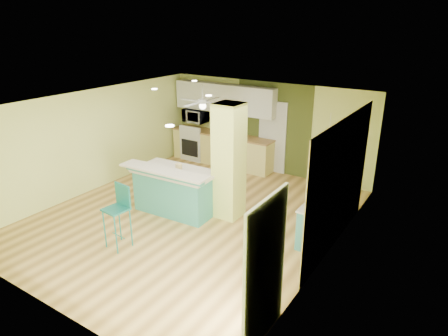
{
  "coord_description": "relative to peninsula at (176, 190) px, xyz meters",
  "views": [
    {
      "loc": [
        4.87,
        -6.18,
        4.08
      ],
      "look_at": [
        0.59,
        0.4,
        1.13
      ],
      "focal_mm": 32.0,
      "sensor_mm": 36.0,
      "label": 1
    }
  ],
  "objects": [
    {
      "name": "floor",
      "position": [
        0.44,
        -0.03,
        -0.52
      ],
      "size": [
        6.0,
        7.0,
        0.01
      ],
      "primitive_type": "cube",
      "color": "olive",
      "rests_on": "ground"
    },
    {
      "name": "ceiling",
      "position": [
        0.44,
        -0.03,
        1.99
      ],
      "size": [
        6.0,
        7.0,
        0.01
      ],
      "primitive_type": "cube",
      "color": "white",
      "rests_on": "wall_back"
    },
    {
      "name": "wall_back",
      "position": [
        0.44,
        3.48,
        0.73
      ],
      "size": [
        6.0,
        0.01,
        2.5
      ],
      "primitive_type": "cube",
      "color": "#D9E57A",
      "rests_on": "floor"
    },
    {
      "name": "wall_front",
      "position": [
        0.44,
        -3.53,
        0.73
      ],
      "size": [
        6.0,
        0.01,
        2.5
      ],
      "primitive_type": "cube",
      "color": "#D9E57A",
      "rests_on": "floor"
    },
    {
      "name": "wall_left",
      "position": [
        -2.56,
        -0.03,
        0.73
      ],
      "size": [
        0.01,
        7.0,
        2.5
      ],
      "primitive_type": "cube",
      "color": "#D9E57A",
      "rests_on": "floor"
    },
    {
      "name": "wall_right",
      "position": [
        3.45,
        -0.03,
        0.73
      ],
      "size": [
        0.01,
        7.0,
        2.5
      ],
      "primitive_type": "cube",
      "color": "#D9E57A",
      "rests_on": "floor"
    },
    {
      "name": "wood_panel",
      "position": [
        3.43,
        0.57,
        0.73
      ],
      "size": [
        0.02,
        3.4,
        2.5
      ],
      "primitive_type": "cube",
      "color": "#9C8859",
      "rests_on": "floor"
    },
    {
      "name": "olive_accent",
      "position": [
        0.64,
        3.46,
        0.73
      ],
      "size": [
        2.2,
        0.02,
        2.5
      ],
      "primitive_type": "cube",
      "color": "#434D1F",
      "rests_on": "floor"
    },
    {
      "name": "interior_door",
      "position": [
        0.64,
        3.43,
        0.48
      ],
      "size": [
        0.82,
        0.05,
        2.0
      ],
      "primitive_type": "cube",
      "color": "silver",
      "rests_on": "floor"
    },
    {
      "name": "french_door",
      "position": [
        3.41,
        -2.33,
        0.53
      ],
      "size": [
        0.04,
        1.08,
        2.1
      ],
      "primitive_type": "cube",
      "color": "silver",
      "rests_on": "floor"
    },
    {
      "name": "column",
      "position": [
        1.09,
        0.47,
        0.73
      ],
      "size": [
        0.55,
        0.55,
        2.5
      ],
      "primitive_type": "cube",
      "color": "#D1DD66",
      "rests_on": "floor"
    },
    {
      "name": "kitchen_run",
      "position": [
        -0.86,
        3.17,
        -0.05
      ],
      "size": [
        3.25,
        0.63,
        0.94
      ],
      "color": "#E8D979",
      "rests_on": "floor"
    },
    {
      "name": "stove",
      "position": [
        -1.81,
        3.16,
        -0.06
      ],
      "size": [
        0.76,
        0.66,
        1.08
      ],
      "color": "silver",
      "rests_on": "floor"
    },
    {
      "name": "upper_cabinets",
      "position": [
        -0.86,
        3.29,
        1.43
      ],
      "size": [
        3.2,
        0.34,
        0.8
      ],
      "primitive_type": "cube",
      "color": "silver",
      "rests_on": "wall_back"
    },
    {
      "name": "microwave",
      "position": [
        -1.81,
        3.17,
        0.83
      ],
      "size": [
        0.7,
        0.48,
        0.39
      ],
      "primitive_type": "imported",
      "color": "white",
      "rests_on": "wall_back"
    },
    {
      "name": "ceiling_fan",
      "position": [
        -0.66,
        1.97,
        1.56
      ],
      "size": [
        1.41,
        1.41,
        0.61
      ],
      "color": "silver",
      "rests_on": "ceiling"
    },
    {
      "name": "pendant_lamp",
      "position": [
        3.09,
        0.72,
        1.37
      ],
      "size": [
        0.14,
        0.14,
        0.69
      ],
      "color": "silver",
      "rests_on": "ceiling"
    },
    {
      "name": "wall_decor",
      "position": [
        3.41,
        0.77,
        1.03
      ],
      "size": [
        0.03,
        0.9,
        0.7
      ],
      "primitive_type": "cube",
      "color": "brown",
      "rests_on": "wood_panel"
    },
    {
      "name": "peninsula",
      "position": [
        0.0,
        0.0,
        0.0
      ],
      "size": [
        2.11,
        1.2,
        1.12
      ],
      "rotation": [
        0.0,
        0.0,
        0.05
      ],
      "color": "teal",
      "rests_on": "floor"
    },
    {
      "name": "bar_stool",
      "position": [
        0.06,
        -1.69,
        0.31
      ],
      "size": [
        0.45,
        0.45,
        1.23
      ],
      "rotation": [
        0.0,
        0.0,
        -0.11
      ],
      "color": "teal",
      "rests_on": "floor"
    },
    {
      "name": "side_counter",
      "position": [
        3.14,
        0.55,
        -0.1
      ],
      "size": [
        0.54,
        1.27,
        0.82
      ],
      "color": "teal",
      "rests_on": "floor"
    },
    {
      "name": "fruit_bowl",
      "position": [
        -0.5,
        3.11,
        0.46
      ],
      "size": [
        0.38,
        0.38,
        0.07
      ],
      "primitive_type": "imported",
      "rotation": [
        0.0,
        0.0,
        -0.42
      ],
      "color": "#3A2417",
      "rests_on": "kitchen_run"
    },
    {
      "name": "canister",
      "position": [
        0.04,
        0.08,
        0.53
      ],
      "size": [
        0.15,
        0.15,
        0.15
      ],
      "primitive_type": "cylinder",
      "color": "gold",
      "rests_on": "peninsula"
    }
  ]
}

